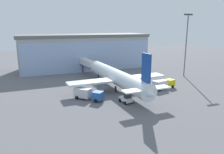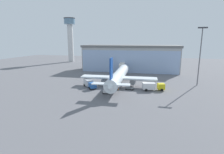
% 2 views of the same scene
% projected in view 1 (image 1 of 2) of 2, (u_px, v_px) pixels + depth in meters
% --- Properties ---
extents(ground, '(240.00, 240.00, 0.00)m').
position_uv_depth(ground, '(122.00, 96.00, 55.27)').
color(ground, slate).
extents(terminal_building, '(52.37, 17.96, 13.96)m').
position_uv_depth(terminal_building, '(84.00, 51.00, 89.92)').
color(terminal_building, '#A3A3A3').
rests_on(terminal_building, ground).
extents(jet_bridge, '(3.49, 11.37, 5.55)m').
position_uv_depth(jet_bridge, '(86.00, 63.00, 78.67)').
color(jet_bridge, silver).
rests_on(jet_bridge, ground).
extents(apron_light_mast, '(3.20, 0.40, 21.17)m').
position_uv_depth(apron_light_mast, '(186.00, 41.00, 74.26)').
color(apron_light_mast, '#59595E').
rests_on(apron_light_mast, ground).
extents(airplane, '(27.83, 37.17, 11.74)m').
position_uv_depth(airplane, '(116.00, 77.00, 59.75)').
color(airplane, white).
rests_on(airplane, ground).
extents(catering_truck, '(6.59, 6.83, 2.65)m').
position_uv_depth(catering_truck, '(88.00, 94.00, 52.06)').
color(catering_truck, '#2659A5').
rests_on(catering_truck, ground).
extents(fuel_truck, '(7.62, 4.02, 2.65)m').
position_uv_depth(fuel_truck, '(163.00, 84.00, 60.84)').
color(fuel_truck, yellow).
rests_on(fuel_truck, ground).
extents(baggage_cart, '(2.94, 1.87, 1.50)m').
position_uv_depth(baggage_cart, '(140.00, 91.00, 57.70)').
color(baggage_cart, slate).
rests_on(baggage_cart, ground).
extents(pushback_tug, '(2.63, 3.46, 2.30)m').
position_uv_depth(pushback_tug, '(126.00, 99.00, 49.98)').
color(pushback_tug, silver).
rests_on(pushback_tug, ground).
extents(safety_cone_nose, '(0.36, 0.36, 0.55)m').
position_uv_depth(safety_cone_nose, '(129.00, 94.00, 55.39)').
color(safety_cone_nose, orange).
rests_on(safety_cone_nose, ground).
extents(safety_cone_wingtip, '(0.36, 0.36, 0.55)m').
position_uv_depth(safety_cone_wingtip, '(156.00, 86.00, 63.59)').
color(safety_cone_wingtip, orange).
rests_on(safety_cone_wingtip, ground).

